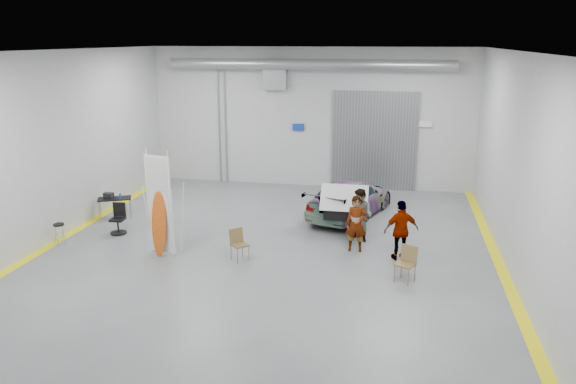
% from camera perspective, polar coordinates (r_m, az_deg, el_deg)
% --- Properties ---
extents(ground, '(16.00, 16.00, 0.00)m').
position_cam_1_polar(ground, '(17.57, -1.95, -5.80)').
color(ground, slate).
rests_on(ground, ground).
extents(room_shell, '(14.02, 16.18, 6.01)m').
position_cam_1_polar(room_shell, '(18.65, 0.21, 8.39)').
color(room_shell, '#B1B3B5').
rests_on(room_shell, ground).
extents(sedan_car, '(3.27, 4.97, 1.34)m').
position_cam_1_polar(sedan_car, '(20.71, 6.31, -0.62)').
color(sedan_car, silver).
rests_on(sedan_car, ground).
extents(person_a, '(0.65, 0.43, 1.75)m').
position_cam_1_polar(person_a, '(17.25, 6.94, -3.23)').
color(person_a, olive).
rests_on(person_a, ground).
extents(person_b, '(1.05, 0.97, 1.73)m').
position_cam_1_polar(person_b, '(18.13, 7.37, -2.36)').
color(person_b, slate).
rests_on(person_b, ground).
extents(person_c, '(1.13, 0.78, 1.81)m').
position_cam_1_polar(person_c, '(16.81, 11.43, -3.83)').
color(person_c, '#9F5F35').
rests_on(person_c, ground).
extents(surfboard_display, '(0.90, 0.42, 3.26)m').
position_cam_1_polar(surfboard_display, '(17.04, -12.75, -2.17)').
color(surfboard_display, white).
rests_on(surfboard_display, ground).
extents(folding_chair_near, '(0.62, 0.70, 0.94)m').
position_cam_1_polar(folding_chair_near, '(16.68, -4.90, -5.97)').
color(folding_chair_near, brown).
rests_on(folding_chair_near, ground).
extents(folding_chair_far, '(0.62, 0.66, 0.98)m').
position_cam_1_polar(folding_chair_far, '(15.52, 11.78, -7.87)').
color(folding_chair_far, brown).
rests_on(folding_chair_far, ground).
extents(shop_stool, '(0.36, 0.36, 0.70)m').
position_cam_1_polar(shop_stool, '(19.21, -22.18, -4.01)').
color(shop_stool, black).
rests_on(shop_stool, ground).
extents(work_table, '(1.31, 1.02, 0.95)m').
position_cam_1_polar(work_table, '(21.33, -17.37, -0.59)').
color(work_table, gray).
rests_on(work_table, ground).
extents(office_chair, '(0.54, 0.54, 1.02)m').
position_cam_1_polar(office_chair, '(19.64, -16.83, -2.78)').
color(office_chair, black).
rests_on(office_chair, ground).
extents(trunk_lid, '(1.56, 0.95, 0.04)m').
position_cam_1_polar(trunk_lid, '(18.56, 5.81, -0.30)').
color(trunk_lid, silver).
rests_on(trunk_lid, sedan_car).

